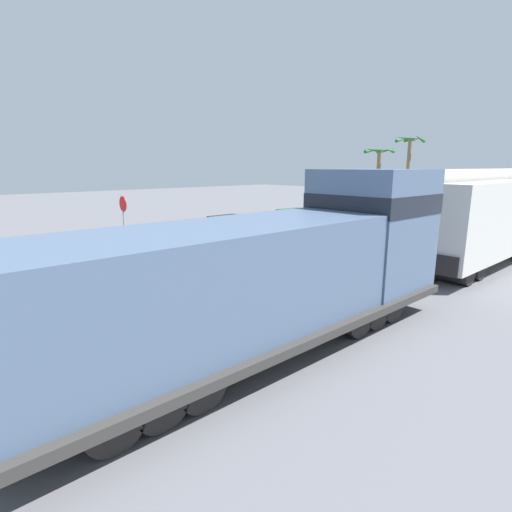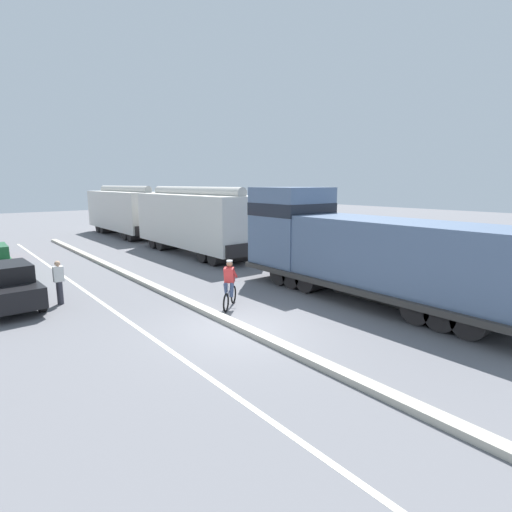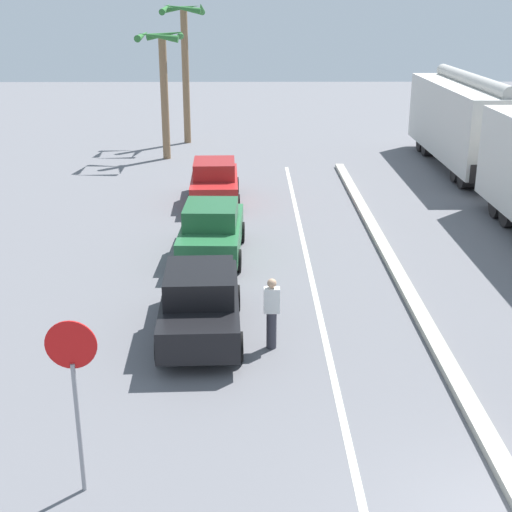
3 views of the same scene
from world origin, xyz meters
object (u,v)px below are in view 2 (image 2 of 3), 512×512
(hopper_car_lead, at_px, (195,221))
(hopper_car_middle, at_px, (125,211))
(pedestrian_by_cars, at_px, (59,282))
(locomotive, at_px, (355,251))
(cyclist, at_px, (230,285))
(parked_car_black, at_px, (6,286))

(hopper_car_lead, height_order, hopper_car_middle, same)
(pedestrian_by_cars, bearing_deg, hopper_car_lead, 33.38)
(hopper_car_lead, height_order, pedestrian_by_cars, hopper_car_lead)
(locomotive, distance_m, pedestrian_by_cars, 11.09)
(cyclist, distance_m, pedestrian_by_cars, 6.26)
(hopper_car_lead, height_order, parked_car_black, hopper_car_lead)
(locomotive, xyz_separation_m, cyclist, (-4.63, 1.83, -0.98))
(hopper_car_middle, bearing_deg, pedestrian_by_cars, -117.57)
(hopper_car_middle, xyz_separation_m, parked_car_black, (-10.81, -17.02, -1.26))
(locomotive, relative_size, hopper_car_lead, 1.10)
(locomotive, height_order, pedestrian_by_cars, locomotive)
(cyclist, relative_size, pedestrian_by_cars, 1.06)
(locomotive, height_order, hopper_car_middle, locomotive)
(parked_car_black, bearing_deg, hopper_car_middle, 57.57)
(hopper_car_lead, relative_size, cyclist, 6.18)
(parked_car_black, distance_m, cyclist, 7.89)
(locomotive, distance_m, parked_car_black, 12.78)
(pedestrian_by_cars, bearing_deg, locomotive, -33.32)
(locomotive, xyz_separation_m, parked_car_black, (-10.81, 6.73, -0.98))
(hopper_car_lead, bearing_deg, locomotive, -90.00)
(hopper_car_lead, distance_m, pedestrian_by_cars, 11.13)
(hopper_car_middle, xyz_separation_m, cyclist, (-4.63, -21.93, -1.26))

